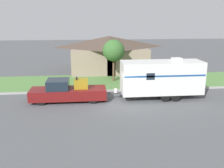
{
  "coord_description": "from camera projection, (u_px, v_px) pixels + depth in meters",
  "views": [
    {
      "loc": [
        -2.51,
        -19.26,
        6.97
      ],
      "look_at": [
        -0.46,
        1.24,
        1.4
      ],
      "focal_mm": 40.0,
      "sensor_mm": 36.0,
      "label": 1
    }
  ],
  "objects": [
    {
      "name": "ground_plane",
      "position": [
        119.0,
        104.0,
        20.56
      ],
      "size": [
        120.0,
        120.0,
        0.0
      ],
      "primitive_type": "plane",
      "color": "#515456"
    },
    {
      "name": "curb_strip",
      "position": [
        114.0,
        90.0,
        24.14
      ],
      "size": [
        80.0,
        0.3,
        0.14
      ],
      "color": "#999993",
      "rests_on": "ground_plane"
    },
    {
      "name": "lawn_strip",
      "position": [
        111.0,
        82.0,
        27.66
      ],
      "size": [
        80.0,
        7.0,
        0.03
      ],
      "color": "#568442",
      "rests_on": "ground_plane"
    },
    {
      "name": "house_across_street",
      "position": [
        109.0,
        53.0,
        32.8
      ],
      "size": [
        10.3,
        7.38,
        4.56
      ],
      "color": "gray",
      "rests_on": "ground_plane"
    },
    {
      "name": "pickup_truck",
      "position": [
        67.0,
        92.0,
        21.12
      ],
      "size": [
        6.48,
        2.01,
        2.02
      ],
      "color": "black",
      "rests_on": "ground_plane"
    },
    {
      "name": "travel_trailer",
      "position": [
        162.0,
        77.0,
        21.62
      ],
      "size": [
        8.11,
        2.27,
        3.57
      ],
      "color": "black",
      "rests_on": "ground_plane"
    },
    {
      "name": "mailbox",
      "position": [
        186.0,
        77.0,
        25.64
      ],
      "size": [
        0.48,
        0.2,
        1.27
      ],
      "color": "brown",
      "rests_on": "ground_plane"
    },
    {
      "name": "tree_in_yard",
      "position": [
        114.0,
        51.0,
        27.02
      ],
      "size": [
        2.38,
        2.38,
        4.62
      ],
      "color": "brown",
      "rests_on": "ground_plane"
    }
  ]
}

